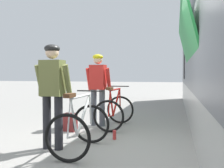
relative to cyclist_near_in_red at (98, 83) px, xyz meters
name	(u,v)px	position (x,y,z in m)	size (l,w,h in m)	color
ground_plane	(116,153)	(0.95, -1.93, -1.05)	(80.00, 80.00, 0.00)	gray
cyclist_near_in_red	(98,83)	(0.00, 0.00, 0.00)	(0.62, 0.33, 1.76)	#4C515B
cyclist_far_in_olive	(53,87)	(-0.14, -1.98, 0.00)	(0.61, 0.31, 1.76)	#232328
bicycle_near_red	(115,111)	(0.45, -0.09, -0.65)	(0.74, 1.09, 0.99)	black
bicycle_far_white	(80,127)	(0.36, -2.00, -0.65)	(0.73, 1.08, 0.99)	black
backpack_on_platform	(70,122)	(-0.42, -0.71, -0.85)	(0.28, 0.18, 0.40)	maroon
water_bottle_near_the_bikes	(114,135)	(0.71, -1.13, -0.96)	(0.07, 0.07, 0.18)	red
water_bottle_by_the_backpack	(65,124)	(-0.65, -0.50, -0.96)	(0.07, 0.07, 0.19)	silver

